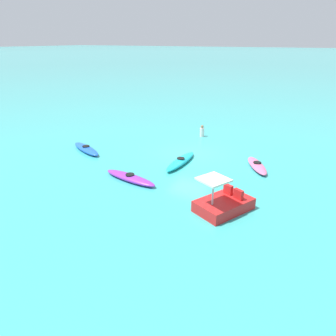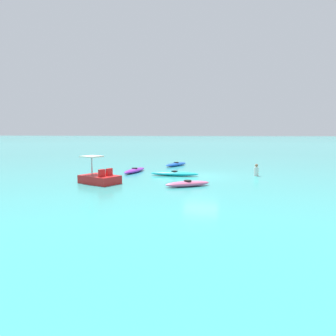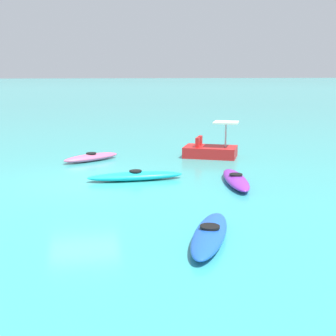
{
  "view_description": "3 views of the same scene",
  "coord_description": "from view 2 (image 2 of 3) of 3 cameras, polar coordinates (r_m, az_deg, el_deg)",
  "views": [
    {
      "loc": [
        -8.25,
        17.44,
        6.87
      ],
      "look_at": [
        -0.59,
        4.02,
        0.54
      ],
      "focal_mm": 33.67,
      "sensor_mm": 36.0,
      "label": 1
    },
    {
      "loc": [
        -21.4,
        -2.11,
        3.1
      ],
      "look_at": [
        -1.64,
        2.11,
        0.73
      ],
      "focal_mm": 31.86,
      "sensor_mm": 36.0,
      "label": 2
    },
    {
      "loc": [
        16.2,
        0.27,
        3.89
      ],
      "look_at": [
        -0.22,
        3.13,
        0.43
      ],
      "focal_mm": 49.3,
      "sensor_mm": 36.0,
      "label": 3
    }
  ],
  "objects": [
    {
      "name": "kayak_cyan",
      "position": [
        21.72,
        1.26,
        -1.09
      ],
      "size": [
        0.87,
        3.54,
        0.37
      ],
      "color": "#19B7C6",
      "rests_on": "ground_plane"
    },
    {
      "name": "ground_plane",
      "position": [
        21.72,
        6.37,
        -1.56
      ],
      "size": [
        600.0,
        600.0,
        0.0
      ],
      "primitive_type": "plane",
      "color": "#38ADA8"
    },
    {
      "name": "person_near_shore",
      "position": [
        22.6,
        16.54,
        -0.49
      ],
      "size": [
        0.41,
        0.41,
        0.88
      ],
      "color": "silver",
      "rests_on": "ground_plane"
    },
    {
      "name": "kayak_purple",
      "position": [
        23.72,
        -6.41,
        -0.47
      ],
      "size": [
        3.4,
        1.15,
        0.37
      ],
      "color": "purple",
      "rests_on": "ground_plane"
    },
    {
      "name": "pedal_boat_red",
      "position": [
        18.98,
        -12.99,
        -1.86
      ],
      "size": [
        2.34,
        2.8,
        1.68
      ],
      "color": "red",
      "rests_on": "ground_plane"
    },
    {
      "name": "kayak_blue",
      "position": [
        28.25,
        1.57,
        0.72
      ],
      "size": [
        3.28,
        1.93,
        0.37
      ],
      "color": "blue",
      "rests_on": "ground_plane"
    },
    {
      "name": "kayak_pink",
      "position": [
        17.45,
        3.77,
        -3.02
      ],
      "size": [
        2.06,
        2.71,
        0.37
      ],
      "color": "pink",
      "rests_on": "ground_plane"
    }
  ]
}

